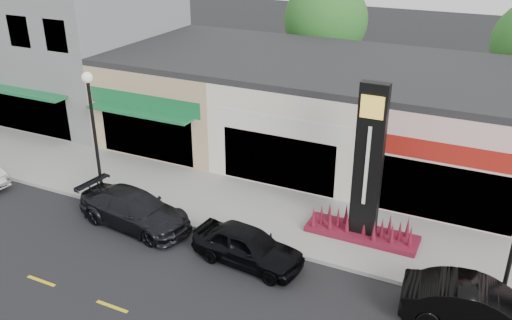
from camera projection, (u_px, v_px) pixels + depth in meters
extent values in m
plane|color=black|center=(240.00, 279.00, 18.30)|extent=(120.00, 120.00, 0.00)
cube|color=gray|center=(290.00, 218.00, 21.83)|extent=(52.00, 4.30, 0.15)
cube|color=gray|center=(266.00, 246.00, 19.99)|extent=(52.00, 0.20, 0.15)
cube|color=slate|center=(65.00, 44.00, 33.18)|extent=(12.00, 10.00, 8.00)
cube|color=black|center=(7.00, 108.00, 30.20)|extent=(9.00, 0.10, 2.40)
cube|color=black|center=(19.00, 31.00, 27.59)|extent=(1.40, 0.10, 1.60)
cube|color=black|center=(56.00, 36.00, 26.60)|extent=(1.40, 0.10, 1.60)
cube|color=tan|center=(199.00, 91.00, 30.15)|extent=(7.00, 10.00, 4.50)
cube|color=#262628|center=(197.00, 48.00, 29.15)|extent=(7.00, 10.00, 0.30)
cube|color=black|center=(147.00, 135.00, 26.45)|extent=(5.25, 0.10, 2.40)
cube|color=#176B38|center=(144.00, 102.00, 25.74)|extent=(6.30, 0.12, 0.80)
cube|color=#176B38|center=(139.00, 113.00, 25.54)|extent=(5.60, 0.90, 0.12)
cube|color=white|center=(318.00, 109.00, 27.38)|extent=(7.00, 10.00, 4.50)
cube|color=#262628|center=(320.00, 63.00, 26.39)|extent=(7.00, 10.00, 0.30)
cube|color=black|center=(278.00, 161.00, 23.68)|extent=(5.25, 0.10, 2.40)
cube|color=silver|center=(279.00, 125.00, 22.97)|extent=(6.30, 0.12, 0.80)
cube|color=beige|center=(463.00, 131.00, 24.62)|extent=(7.00, 10.00, 4.50)
cube|color=#262628|center=(472.00, 80.00, 23.62)|extent=(7.00, 10.00, 0.30)
cube|color=black|center=(444.00, 194.00, 20.91)|extent=(5.25, 0.10, 2.40)
cube|color=#A31D15|center=(450.00, 154.00, 20.21)|extent=(6.30, 0.12, 0.80)
cylinder|color=#382619|center=(323.00, 77.00, 35.21)|extent=(0.36, 0.36, 3.15)
sphere|color=#1D581B|center=(326.00, 20.00, 33.69)|extent=(5.20, 5.20, 5.20)
cylinder|color=black|center=(102.00, 192.00, 23.39)|extent=(0.32, 0.32, 0.30)
cylinder|color=black|center=(95.00, 139.00, 22.35)|extent=(0.14, 0.14, 5.00)
sphere|color=silver|center=(87.00, 77.00, 21.27)|extent=(0.44, 0.44, 0.44)
cylinder|color=black|center=(502.00, 295.00, 17.06)|extent=(0.32, 0.32, 0.30)
cube|color=#4F0D19|center=(362.00, 234.00, 20.45)|extent=(4.20, 1.30, 0.20)
cube|color=black|center=(368.00, 164.00, 19.25)|extent=(1.00, 0.40, 6.00)
cube|color=yellow|center=(372.00, 107.00, 18.16)|extent=(0.80, 0.05, 0.80)
cube|color=silver|center=(367.00, 166.00, 19.07)|extent=(0.12, 0.04, 3.00)
imported|color=black|center=(134.00, 210.00, 21.20)|extent=(2.49, 5.03, 1.41)
imported|color=black|center=(248.00, 246.00, 18.91)|extent=(2.01, 4.19, 1.38)
imported|color=black|center=(478.00, 306.00, 15.97)|extent=(2.03, 4.55, 1.45)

